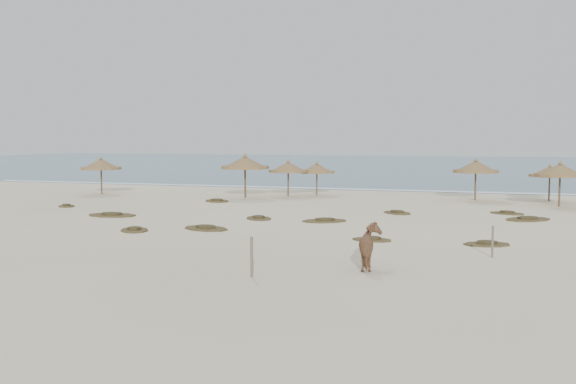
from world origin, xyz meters
name	(u,v)px	position (x,y,z in m)	size (l,w,h in m)	color
ground	(241,237)	(0.00, 0.00, 0.00)	(160.00, 160.00, 0.00)	beige
ocean	(425,165)	(0.00, 75.00, 0.00)	(200.00, 100.00, 0.01)	#29577D
foam_line	(362,189)	(0.00, 26.00, 0.00)	(70.00, 0.60, 0.01)	white
palapa_0	(101,165)	(-17.50, 16.12, 2.15)	(3.44, 3.44, 2.77)	brown
palapa_1	(245,163)	(-6.27, 16.41, 2.38)	(4.21, 4.21, 3.07)	brown
palapa_2	(288,168)	(-3.87, 18.61, 2.01)	(3.15, 3.15, 2.59)	brown
palapa_3	(317,169)	(-2.17, 20.06, 1.89)	(2.90, 2.90, 2.43)	brown
palapa_4	(476,167)	(8.83, 19.46, 2.18)	(3.97, 3.97, 2.80)	brown
palapa_5	(560,171)	(13.73, 16.85, 2.15)	(3.89, 3.89, 2.77)	brown
palapa_6	(550,172)	(13.43, 20.34, 1.89)	(3.01, 3.01, 2.44)	brown
horse	(371,247)	(6.33, -4.85, 0.72)	(0.77, 1.69, 1.43)	#885F3E
fence_post_near	(252,257)	(3.18, -7.02, 0.60)	(0.09, 0.09, 1.20)	#6C6451
fence_post_far	(493,242)	(9.94, -1.58, 0.55)	(0.08, 0.08, 1.09)	#6C6451
scrub_1	(112,215)	(-9.25, 4.76, 0.05)	(2.88, 1.98, 0.16)	brown
scrub_2	(259,218)	(-1.38, 5.86, 0.05)	(2.08, 2.25, 0.16)	brown
scrub_3	(325,220)	(2.06, 5.92, 0.05)	(2.70, 2.42, 0.16)	brown
scrub_4	(487,244)	(9.74, 1.05, 0.05)	(2.11, 1.75, 0.16)	brown
scrub_5	(528,219)	(11.63, 9.61, 0.05)	(2.99, 2.98, 0.16)	brown
scrub_6	(217,201)	(-7.10, 13.52, 0.05)	(2.56, 2.65, 0.16)	brown
scrub_7	(397,212)	(4.99, 10.42, 0.05)	(2.20, 2.31, 0.16)	brown
scrub_8	(67,206)	(-14.38, 7.85, 0.05)	(1.64, 1.72, 0.16)	brown
scrub_9	(206,228)	(-2.38, 1.71, 0.05)	(2.81, 2.39, 0.16)	brown
scrub_10	(507,213)	(10.69, 12.01, 0.05)	(2.24, 1.93, 0.16)	brown
scrub_11	(134,230)	(-5.18, 0.28, 0.05)	(2.04, 2.20, 0.16)	brown
scrub_12	(372,239)	(5.35, 0.78, 0.05)	(1.72, 1.22, 0.16)	brown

